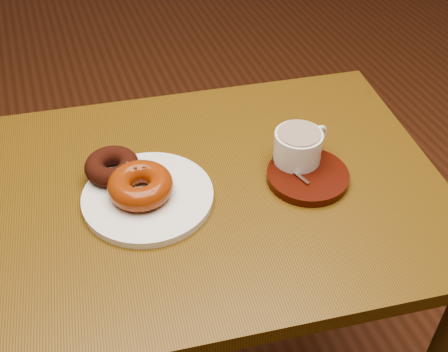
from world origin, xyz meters
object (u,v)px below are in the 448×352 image
object	(u,v)px
cafe_table	(215,233)
donut_plate	(148,197)
coffee_cup	(299,146)
saucer	(308,176)

from	to	relation	value
cafe_table	donut_plate	xyz separation A→B (m)	(-0.13, 0.01, 0.14)
donut_plate	coffee_cup	size ratio (longest dim) A/B	2.01
saucer	coffee_cup	world-z (taller)	coffee_cup
cafe_table	saucer	distance (m)	0.23
cafe_table	donut_plate	world-z (taller)	donut_plate
donut_plate	saucer	world-z (taller)	saucer
cafe_table	donut_plate	bearing A→B (deg)	-176.20
donut_plate	coffee_cup	world-z (taller)	coffee_cup
saucer	coffee_cup	xyz separation A→B (m)	(-0.00, 0.05, 0.04)
donut_plate	saucer	size ratio (longest dim) A/B	1.54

